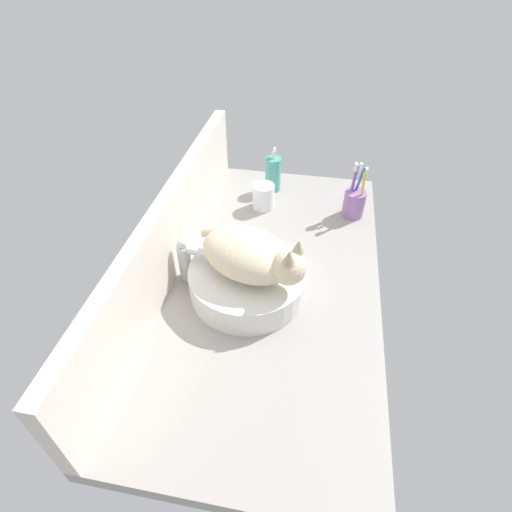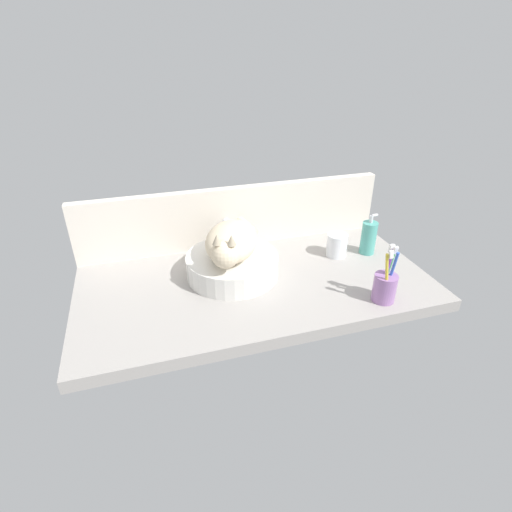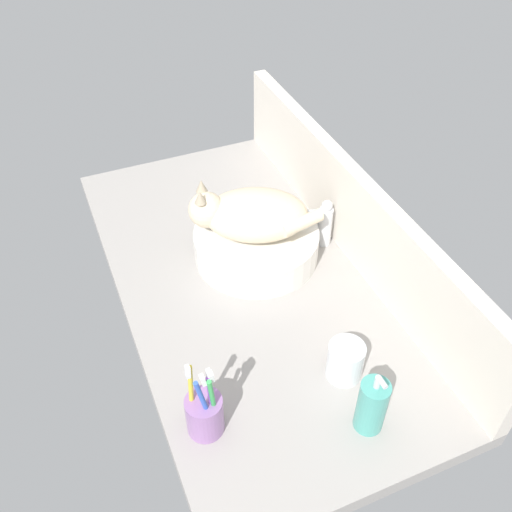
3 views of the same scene
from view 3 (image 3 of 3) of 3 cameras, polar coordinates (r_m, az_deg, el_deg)
The scene contains 8 objects.
ground_plane at distance 141.26cm, azimuth -0.97°, elevation -2.74°, with size 117.18×60.14×4.00cm, color #9E9993.
backsplash_panel at distance 142.24cm, azimuth 9.61°, elevation 4.32°, with size 117.18×3.60×23.35cm, color silver.
sink_basin at distance 143.11cm, azimuth 0.02°, elevation 1.23°, with size 31.25×31.25×7.73cm, color silver.
cat at distance 136.87cm, azimuth -0.55°, elevation 4.23°, with size 25.29×30.17×14.00cm.
faucet at distance 145.29cm, azimuth 6.54°, elevation 3.43°, with size 4.17×11.86×13.60cm.
soap_dispenser at distance 111.61cm, azimuth 11.50°, elevation -14.45°, with size 5.66×5.66×15.76cm.
toothbrush_cup at distance 110.51cm, azimuth -5.15°, elevation -15.36°, with size 7.16×7.16×18.68cm.
water_glass at distance 119.68cm, azimuth 8.90°, elevation -10.46°, with size 7.56×7.56×8.59cm.
Camera 3 is at (92.28, -36.16, 98.65)cm, focal length 40.00 mm.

